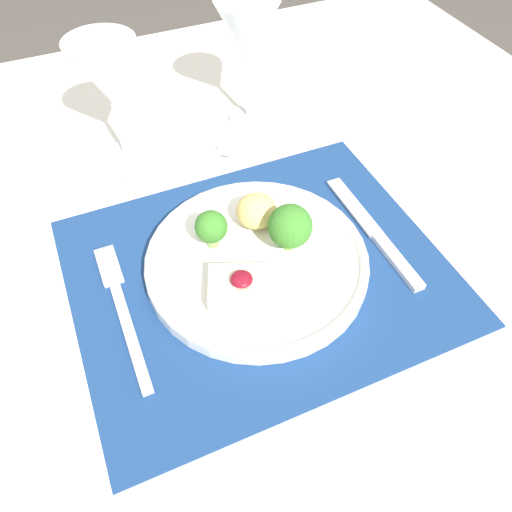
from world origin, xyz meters
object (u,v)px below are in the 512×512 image
at_px(wine_glass_far, 107,77).
at_px(knife, 378,237).
at_px(spoon, 213,153).
at_px(wine_glass_near, 247,35).
at_px(fork, 120,303).
at_px(dinner_plate, 256,256).

bearing_deg(wine_glass_far, knife, -49.58).
bearing_deg(spoon, wine_glass_near, 41.97).
bearing_deg(wine_glass_near, spoon, -141.35).
bearing_deg(knife, fork, 174.14).
height_order(dinner_plate, wine_glass_near, wine_glass_near).
bearing_deg(dinner_plate, wine_glass_far, 108.94).
distance_m(spoon, wine_glass_far, 0.18).
bearing_deg(dinner_plate, spoon, 83.48).
bearing_deg(fork, spoon, 49.03).
relative_size(dinner_plate, wine_glass_near, 1.44).
relative_size(wine_glass_near, wine_glass_far, 1.05).
xyz_separation_m(dinner_plate, knife, (0.16, -0.02, -0.01)).
relative_size(knife, wine_glass_near, 1.12).
relative_size(knife, spoon, 1.09).
distance_m(fork, wine_glass_near, 0.42).
height_order(dinner_plate, spoon, dinner_plate).
height_order(knife, wine_glass_far, wine_glass_far).
height_order(dinner_plate, wine_glass_far, wine_glass_far).
height_order(fork, knife, knife).
xyz_separation_m(dinner_plate, wine_glass_near, (0.11, 0.29, 0.12)).
xyz_separation_m(fork, knife, (0.33, -0.03, 0.00)).
bearing_deg(spoon, dinner_plate, -93.19).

